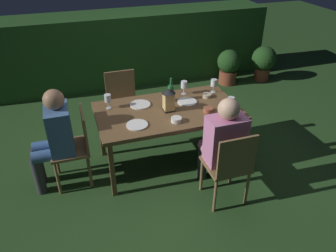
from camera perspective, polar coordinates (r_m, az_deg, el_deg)
ground_plane at (r=4.12m, az=0.00°, el=-6.07°), size 16.00×16.00×0.00m
dining_table at (r=3.75m, az=0.00°, el=2.11°), size 1.62×0.91×0.73m
chair_head_near at (r=3.71m, az=-15.72°, el=-3.01°), size 0.40×0.42×0.87m
person_in_blue at (r=3.63m, az=-19.11°, el=-1.54°), size 0.48×0.38×1.15m
chair_side_left_b at (r=3.33m, az=10.60°, el=-6.60°), size 0.42×0.40×0.87m
person_in_pink at (r=3.38m, az=9.34°, el=-2.66°), size 0.38×0.47×1.15m
chair_side_right_a at (r=4.49m, az=-7.83°, el=4.34°), size 0.42×0.40×0.87m
lantern_centerpiece at (r=3.63m, az=0.11°, el=4.77°), size 0.15×0.15×0.27m
green_bottle_on_table at (r=3.86m, az=0.51°, el=5.82°), size 0.07×0.07×0.29m
wine_glass_a at (r=3.70m, az=10.84°, el=4.18°), size 0.08×0.08×0.17m
wine_glass_b at (r=3.76m, az=-10.41°, el=4.66°), size 0.08×0.08×0.17m
wine_glass_c at (r=4.11m, az=7.94°, el=7.33°), size 0.08×0.08×0.17m
wine_glass_d at (r=4.03m, az=2.79°, el=7.08°), size 0.08×0.08×0.17m
wine_glass_e at (r=3.59m, az=11.34°, el=3.19°), size 0.08×0.08×0.17m
plate_a at (r=3.82m, az=-4.85°, el=3.72°), size 0.24×0.24×0.01m
plate_b at (r=3.43m, az=-5.38°, el=0.19°), size 0.23×0.23×0.01m
plate_c at (r=3.88m, az=3.33°, el=4.21°), size 0.23×0.23×0.01m
bowl_olives at (r=4.02m, az=6.77°, el=5.30°), size 0.11×0.11×0.04m
bowl_bread at (r=3.47m, az=1.46°, el=1.12°), size 0.11×0.11×0.05m
bowl_salad at (r=3.69m, az=6.98°, el=2.82°), size 0.11×0.11×0.05m
hedge_backdrop at (r=6.13m, az=-7.94°, el=13.23°), size 5.28×0.78×1.23m
potted_plant_by_hedge at (r=6.12m, az=10.49°, el=10.30°), size 0.42×0.42×0.63m
potted_plant_corner at (r=6.43m, az=16.27°, el=10.78°), size 0.45×0.45×0.64m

